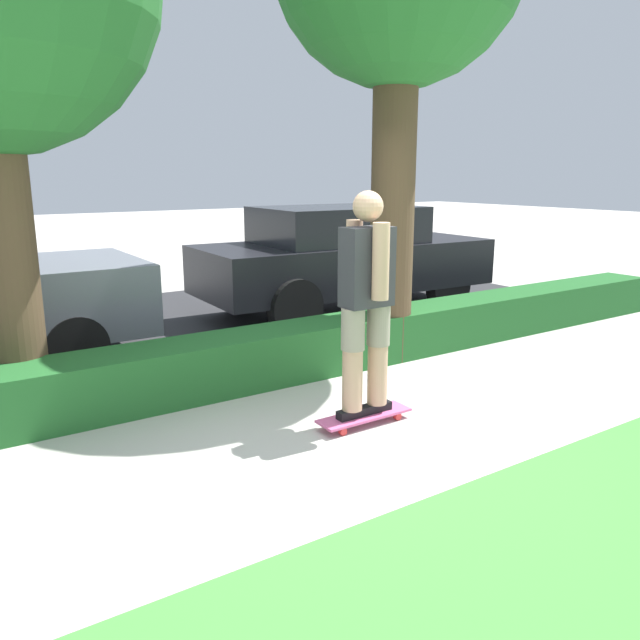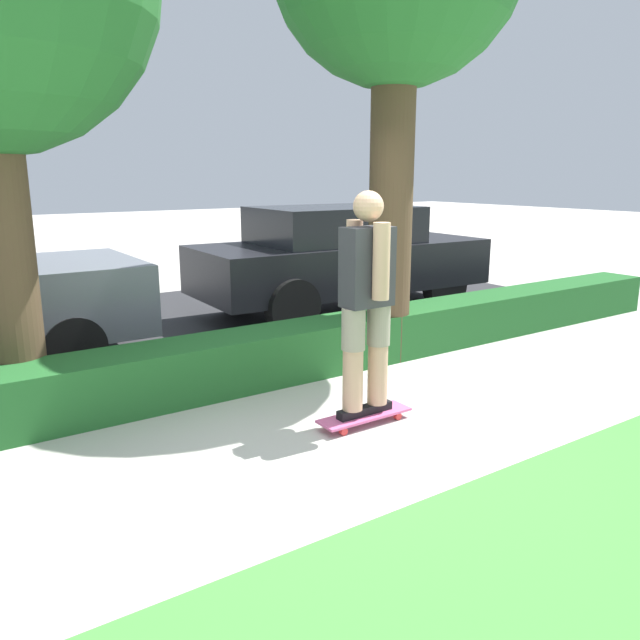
{
  "view_description": "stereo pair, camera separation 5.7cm",
  "coord_description": "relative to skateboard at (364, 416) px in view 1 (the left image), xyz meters",
  "views": [
    {
      "loc": [
        -2.68,
        -3.61,
        2.02
      ],
      "look_at": [
        0.11,
        0.6,
        0.82
      ],
      "focal_mm": 35.0,
      "sensor_mm": 36.0,
      "label": 1
    },
    {
      "loc": [
        -2.73,
        -3.58,
        2.02
      ],
      "look_at": [
        0.11,
        0.6,
        0.82
      ],
      "focal_mm": 35.0,
      "sensor_mm": 36.0,
      "label": 2
    }
  ],
  "objects": [
    {
      "name": "hedge_row",
      "position": [
        -0.28,
        1.41,
        0.19
      ],
      "size": [
        12.7,
        0.6,
        0.51
      ],
      "color": "#236028",
      "rests_on": "ground_plane"
    },
    {
      "name": "skateboard",
      "position": [
        0.0,
        0.0,
        0.0
      ],
      "size": [
        0.83,
        0.24,
        0.08
      ],
      "color": "#DB5B93",
      "rests_on": "ground_plane"
    },
    {
      "name": "street_asphalt",
      "position": [
        -0.28,
        4.01,
        -0.06
      ],
      "size": [
        12.7,
        5.0,
        0.01
      ],
      "color": "#2D2D30",
      "rests_on": "ground_plane"
    },
    {
      "name": "ground_plane",
      "position": [
        -0.28,
        -0.19,
        -0.07
      ],
      "size": [
        60.0,
        60.0,
        0.0
      ],
      "primitive_type": "plane",
      "color": "#BCB7AD"
    },
    {
      "name": "skater_person",
      "position": [
        -0.0,
        -0.0,
        0.98
      ],
      "size": [
        0.52,
        0.47,
        1.81
      ],
      "color": "black",
      "rests_on": "skateboard"
    },
    {
      "name": "parked_car_middle",
      "position": [
        2.34,
        3.58,
        0.76
      ],
      "size": [
        4.38,
        1.89,
        1.55
      ],
      "rotation": [
        0.0,
        0.0,
        -0.04
      ],
      "color": "black",
      "rests_on": "ground_plane"
    }
  ]
}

